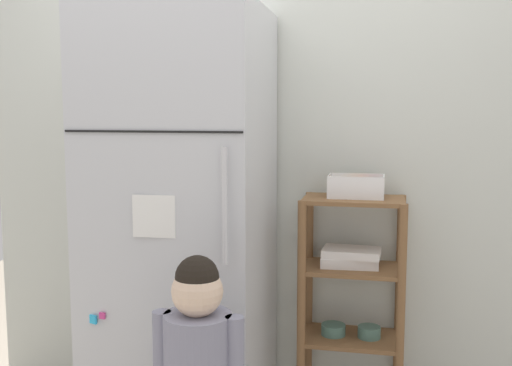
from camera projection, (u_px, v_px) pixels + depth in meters
The scene contains 4 objects.
kitchen_wall_back at pixel (261, 166), 2.76m from camera, with size 2.73×0.03×2.34m, color silver.
refrigerator at pixel (182, 231), 2.51m from camera, with size 0.70×0.67×1.84m.
pantry_shelf_unit at pixel (351, 288), 2.56m from camera, with size 0.44×0.29×1.06m.
fruit_bin at pixel (358, 188), 2.53m from camera, with size 0.23×0.15×0.09m.
Camera 1 is at (0.55, -2.33, 1.42)m, focal length 41.83 mm.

